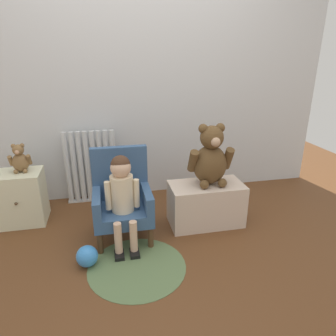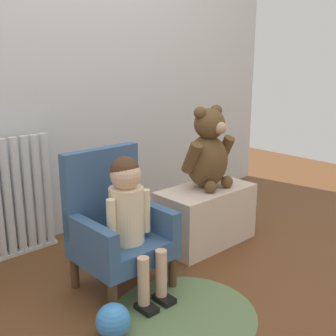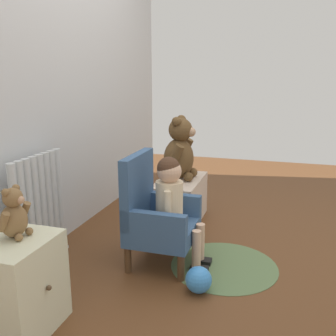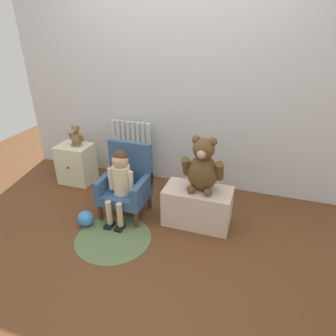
% 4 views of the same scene
% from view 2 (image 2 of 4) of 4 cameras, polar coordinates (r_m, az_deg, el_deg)
% --- Properties ---
extents(ground_plane, '(6.00, 6.00, 0.00)m').
position_cam_2_polar(ground_plane, '(2.19, 5.75, -17.15)').
color(ground_plane, brown).
extents(back_wall, '(3.80, 0.05, 2.40)m').
position_cam_2_polar(back_wall, '(2.82, -13.26, 15.43)').
color(back_wall, silver).
rests_on(back_wall, ground_plane).
extents(radiator, '(0.50, 0.05, 0.71)m').
position_cam_2_polar(radiator, '(2.62, -20.24, -3.90)').
color(radiator, silver).
rests_on(radiator, ground_plane).
extents(child_armchair, '(0.44, 0.40, 0.71)m').
position_cam_2_polar(child_armchair, '(2.18, -7.04, -7.84)').
color(child_armchair, '#36557F').
rests_on(child_armchair, ground_plane).
extents(child_figure, '(0.25, 0.35, 0.70)m').
position_cam_2_polar(child_figure, '(2.05, -5.27, -5.35)').
color(child_figure, beige).
rests_on(child_figure, ground_plane).
extents(low_bench, '(0.62, 0.33, 0.36)m').
position_cam_2_polar(low_bench, '(2.69, 5.10, -6.42)').
color(low_bench, beige).
rests_on(low_bench, ground_plane).
extents(large_teddy_bear, '(0.37, 0.26, 0.51)m').
position_cam_2_polar(large_teddy_bear, '(2.60, 5.45, 2.16)').
color(large_teddy_bear, brown).
rests_on(large_teddy_bear, low_bench).
extents(floor_rug, '(0.68, 0.68, 0.01)m').
position_cam_2_polar(floor_rug, '(2.07, 2.19, -19.12)').
color(floor_rug, '#5A7248').
rests_on(floor_rug, ground_plane).
extents(toy_ball, '(0.15, 0.15, 0.15)m').
position_cam_2_polar(toy_ball, '(1.91, -7.44, -19.83)').
color(toy_ball, '#3987D9').
rests_on(toy_ball, ground_plane).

